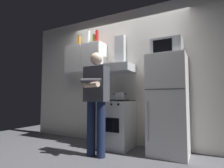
# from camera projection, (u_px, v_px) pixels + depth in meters

# --- Properties ---
(ground_plane) EXTENTS (7.00, 7.00, 0.00)m
(ground_plane) POSITION_uv_depth(u_px,v_px,m) (112.00, 151.00, 3.05)
(ground_plane) COLOR #4C4C51
(back_wall_tiled) EXTENTS (4.80, 0.10, 2.70)m
(back_wall_tiled) POSITION_uv_depth(u_px,v_px,m) (126.00, 76.00, 3.68)
(back_wall_tiled) COLOR silver
(back_wall_tiled) RESTS_ON ground_plane
(upper_cabinet) EXTENTS (0.90, 0.37, 0.60)m
(upper_cabinet) POSITION_uv_depth(u_px,v_px,m) (86.00, 59.00, 3.91)
(upper_cabinet) COLOR white
(stove_oven) EXTENTS (0.60, 0.62, 0.87)m
(stove_oven) POSITION_uv_depth(u_px,v_px,m) (116.00, 123.00, 3.33)
(stove_oven) COLOR white
(stove_oven) RESTS_ON ground_plane
(range_hood) EXTENTS (0.60, 0.44, 0.75)m
(range_hood) POSITION_uv_depth(u_px,v_px,m) (119.00, 63.00, 3.53)
(range_hood) COLOR #B7BABF
(refrigerator) EXTENTS (0.60, 0.62, 1.60)m
(refrigerator) POSITION_uv_depth(u_px,v_px,m) (168.00, 105.00, 2.91)
(refrigerator) COLOR white
(refrigerator) RESTS_ON ground_plane
(microwave) EXTENTS (0.48, 0.37, 0.28)m
(microwave) POSITION_uv_depth(u_px,v_px,m) (167.00, 48.00, 3.00)
(microwave) COLOR #B7BABF
(microwave) RESTS_ON refrigerator
(person_standing) EXTENTS (0.38, 0.33, 1.64)m
(person_standing) POSITION_uv_depth(u_px,v_px,m) (96.00, 98.00, 2.85)
(person_standing) COLOR #192342
(person_standing) RESTS_ON ground_plane
(cooking_pot) EXTENTS (0.27, 0.17, 0.13)m
(cooking_pot) POSITION_uv_depth(u_px,v_px,m) (119.00, 96.00, 3.20)
(cooking_pot) COLOR #B7BABF
(cooking_pot) RESTS_ON stove_oven
(bottle_vodka_clear) EXTENTS (0.07, 0.07, 0.34)m
(bottle_vodka_clear) POSITION_uv_depth(u_px,v_px,m) (89.00, 38.00, 3.92)
(bottle_vodka_clear) COLOR silver
(bottle_vodka_clear) RESTS_ON upper_cabinet
(bottle_soda_red) EXTENTS (0.07, 0.07, 0.30)m
(bottle_soda_red) POSITION_uv_depth(u_px,v_px,m) (97.00, 37.00, 3.81)
(bottle_soda_red) COLOR red
(bottle_soda_red) RESTS_ON upper_cabinet
(bottle_liquor_amber) EXTENTS (0.07, 0.07, 0.27)m
(bottle_liquor_amber) POSITION_uv_depth(u_px,v_px,m) (79.00, 41.00, 4.05)
(bottle_liquor_amber) COLOR #B7721E
(bottle_liquor_amber) RESTS_ON upper_cabinet
(bottle_olive_oil) EXTENTS (0.06, 0.06, 0.23)m
(bottle_olive_oil) POSITION_uv_depth(u_px,v_px,m) (94.00, 40.00, 3.87)
(bottle_olive_oil) COLOR #4C6B19
(bottle_olive_oil) RESTS_ON upper_cabinet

